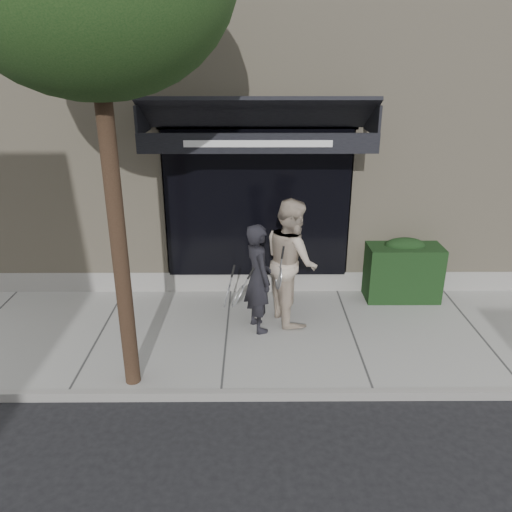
{
  "coord_description": "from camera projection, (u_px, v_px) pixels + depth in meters",
  "views": [
    {
      "loc": [
        -1.58,
        -6.96,
        4.15
      ],
      "look_at": [
        -1.53,
        0.6,
        1.18
      ],
      "focal_mm": 35.0,
      "sensor_mm": 36.0,
      "label": 1
    }
  ],
  "objects": [
    {
      "name": "building_facade",
      "position": [
        320.0,
        126.0,
        11.62
      ],
      "size": [
        14.3,
        8.04,
        5.64
      ],
      "color": "tan",
      "rests_on": "ground"
    },
    {
      "name": "pedestrian_front",
      "position": [
        258.0,
        278.0,
        7.75
      ],
      "size": [
        0.89,
        0.9,
        1.76
      ],
      "color": "black",
      "rests_on": "sidewalk"
    },
    {
      "name": "curb",
      "position": [
        373.0,
        394.0,
        6.54
      ],
      "size": [
        20.0,
        0.1,
        0.14
      ],
      "primitive_type": "cube",
      "color": "gray",
      "rests_on": "ground"
    },
    {
      "name": "sidewalk",
      "position": [
        352.0,
        335.0,
        7.99
      ],
      "size": [
        20.0,
        3.0,
        0.12
      ],
      "primitive_type": "cube",
      "color": "#9A9A95",
      "rests_on": "ground"
    },
    {
      "name": "ground",
      "position": [
        351.0,
        338.0,
        8.01
      ],
      "size": [
        80.0,
        80.0,
        0.0
      ],
      "primitive_type": "plane",
      "color": "black",
      "rests_on": "ground"
    },
    {
      "name": "hedge",
      "position": [
        402.0,
        270.0,
        8.94
      ],
      "size": [
        1.3,
        0.7,
        1.14
      ],
      "color": "black",
      "rests_on": "sidewalk"
    },
    {
      "name": "pedestrian_back",
      "position": [
        291.0,
        261.0,
        8.01
      ],
      "size": [
        1.03,
        1.18,
        2.06
      ],
      "color": "beige",
      "rests_on": "sidewalk"
    }
  ]
}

